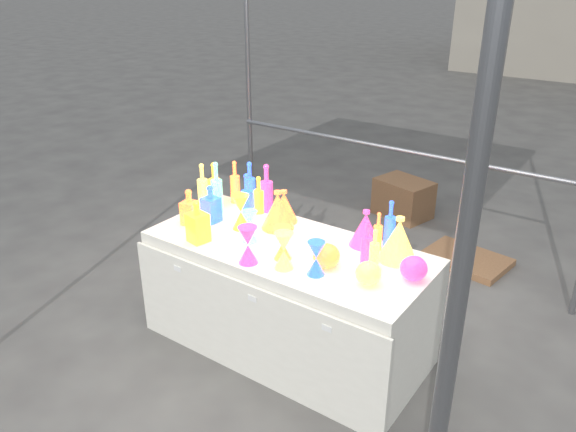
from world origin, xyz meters
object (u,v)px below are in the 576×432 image
Objects in this scene: cardboard_box_closed at (403,198)px; bottle_0 at (259,195)px; display_table at (287,297)px; hourglass_0 at (283,243)px; decanter_0 at (198,221)px; lampshade_0 at (278,210)px.

bottle_0 is at bearing -80.02° from cardboard_box_closed.
hourglass_0 is (0.07, -0.15, 0.48)m from display_table.
bottle_0 is 0.57m from decanter_0.
display_table is at bearing 115.94° from hourglass_0.
display_table is 7.06× the size of lampshade_0.
lampshade_0 reaches higher than display_table.
display_table is at bearing -68.67° from cardboard_box_closed.
display_table reaches higher than cardboard_box_closed.
cardboard_box_closed is at bearing 85.05° from bottle_0.
display_table is 0.58m from lampshade_0.
decanter_0 is 0.58m from hourglass_0.
decanter_0 is at bearing -168.13° from hourglass_0.
cardboard_box_closed is 2.79m from decanter_0.
hourglass_0 is at bearing -64.06° from display_table.
decanter_0 is 0.54m from lampshade_0.
bottle_0 is 0.28m from lampshade_0.
hourglass_0 reaches higher than cardboard_box_closed.
lampshade_0 reaches higher than cardboard_box_closed.
cardboard_box_closed is 2.35m from lampshade_0.
hourglass_0 is 0.80× the size of lampshade_0.
cardboard_box_closed is at bearing 97.62° from hourglass_0.
display_table is 8.81× the size of hourglass_0.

